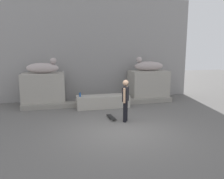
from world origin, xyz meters
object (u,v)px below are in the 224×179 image
at_px(skater, 125,99).
at_px(statue_reclining_right, 148,66).
at_px(skateboard, 111,117).
at_px(bottle_red, 123,92).
at_px(bottle_blue, 80,95).
at_px(statue_reclining_left, 43,68).

bearing_deg(skater, statue_reclining_right, -4.89).
relative_size(skateboard, bottle_red, 2.84).
height_order(skateboard, bottle_blue, bottle_blue).
distance_m(statue_reclining_left, skater, 4.85).
height_order(skater, bottle_red, skater).
bearing_deg(bottle_red, skateboard, -118.10).
bearing_deg(skater, bottle_red, 15.39).
relative_size(skater, skateboard, 2.05).
xyz_separation_m(statue_reclining_left, statue_reclining_right, (5.60, 0.01, 0.00)).
bearing_deg(statue_reclining_right, bottle_red, 37.95).
xyz_separation_m(skater, bottle_blue, (-1.56, 2.30, -0.21)).
height_order(skater, skateboard, skater).
distance_m(statue_reclining_left, bottle_blue, 2.39).
bearing_deg(statue_reclining_left, statue_reclining_right, 10.82).
xyz_separation_m(skater, skateboard, (-0.47, 0.46, -0.86)).
bearing_deg(bottle_red, statue_reclining_right, 29.61).
bearing_deg(bottle_red, skater, -103.89).
xyz_separation_m(statue_reclining_right, skater, (-2.36, -3.47, -1.01)).
bearing_deg(statue_reclining_right, skateboard, 55.20).
xyz_separation_m(statue_reclining_left, skater, (3.24, -3.46, -1.01)).
bearing_deg(statue_reclining_right, skater, 64.16).
xyz_separation_m(skater, bottle_red, (0.61, 2.48, -0.20)).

